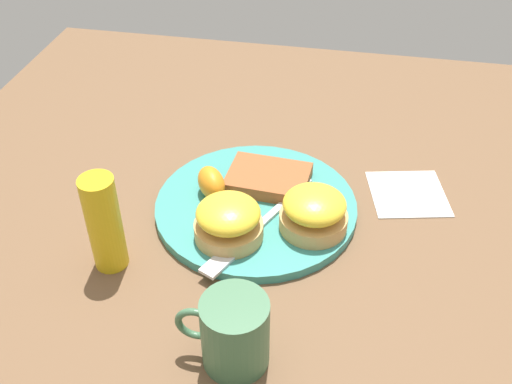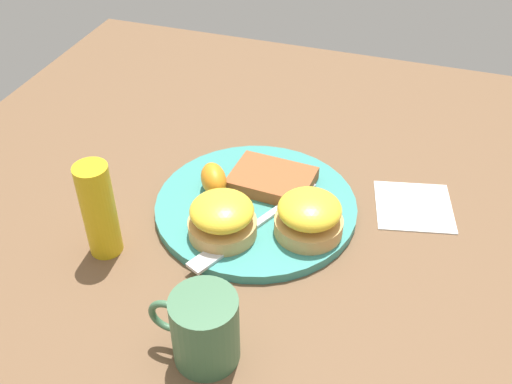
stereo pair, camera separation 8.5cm
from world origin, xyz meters
The scene contains 10 objects.
ground_plane centered at (0.00, 0.00, 0.00)m, with size 1.10×1.10×0.00m, color brown.
plate centered at (0.00, 0.00, 0.01)m, with size 0.29×0.29×0.01m, color teal.
sandwich_benedict_left centered at (0.02, 0.08, 0.04)m, with size 0.09×0.09×0.06m.
sandwich_benedict_right centered at (-0.09, 0.04, 0.04)m, with size 0.09×0.09×0.06m.
hashbrown_patty centered at (-0.01, -0.05, 0.02)m, with size 0.12×0.09×0.02m, color #9B532C.
orange_wedge centered at (0.07, -0.01, 0.04)m, with size 0.06×0.04×0.04m, color orange.
fork centered at (-0.01, 0.06, 0.02)m, with size 0.12×0.23×0.00m.
cup centered at (-0.03, 0.26, 0.05)m, with size 0.10×0.08×0.09m.
napkin centered at (-0.22, -0.08, 0.00)m, with size 0.11×0.11×0.00m, color white.
condiment_bottle centered at (0.17, 0.14, 0.07)m, with size 0.04×0.04×0.14m, color gold.
Camera 1 is at (-0.13, 0.65, 0.57)m, focal length 42.00 mm.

